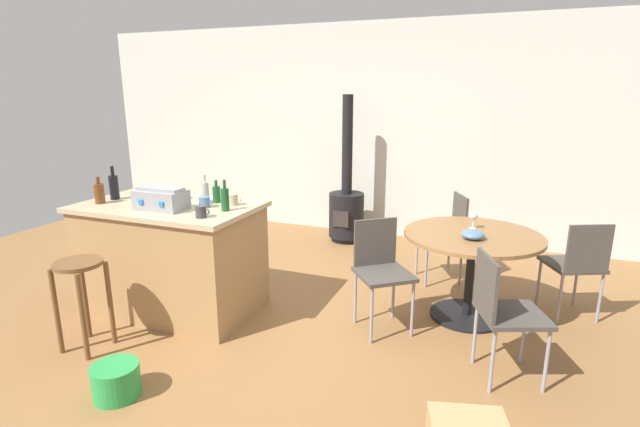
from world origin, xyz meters
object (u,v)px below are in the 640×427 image
folding_chair_near (447,230)px  cup_3 (201,212)px  folding_chair_left (502,308)px  dining_table (472,254)px  wood_stove (346,206)px  kitchen_island (172,257)px  cup_2 (179,194)px  bottle_0 (114,187)px  serving_bowl (473,235)px  bottle_1 (99,193)px  bottle_3 (216,194)px  wine_glass (473,216)px  plastic_bucket (116,381)px  bottle_2 (205,192)px  bottle_4 (225,199)px  cup_1 (233,200)px  folding_chair_right (577,262)px  toolbox (161,199)px  cup_0 (154,192)px  folding_chair_far (381,266)px  cup_4 (205,202)px

folding_chair_near → cup_3: (-1.61, -1.78, 0.46)m
folding_chair_left → dining_table: bearing=107.1°
dining_table → wood_stove: (-1.63, 1.64, -0.12)m
kitchen_island → cup_2: cup_2 is taller
bottle_0 → serving_bowl: bottle_0 is taller
dining_table → bottle_1: 3.15m
bottle_1 → bottle_3: 0.98m
wine_glass → serving_bowl: size_ratio=0.80×
folding_chair_left → cup_2: cup_2 is taller
plastic_bucket → kitchen_island: bearing=111.7°
bottle_2 → cup_3: 0.49m
bottle_2 → bottle_4: 0.35m
kitchen_island → folding_chair_left: bearing=-1.9°
cup_1 → plastic_bucket: size_ratio=0.42×
folding_chair_near → folding_chair_right: 1.20m
kitchen_island → dining_table: bearing=17.3°
toolbox → serving_bowl: toolbox is taller
bottle_1 → dining_table: bearing=17.4°
wood_stove → dining_table: bearing=-45.3°
folding_chair_near → bottle_2: bearing=-143.9°
dining_table → bottle_0: 3.10m
cup_0 → cup_1: bearing=0.5°
folding_chair_far → cup_1: cup_1 is taller
dining_table → bottle_4: bottle_4 is taller
dining_table → folding_chair_far: 0.78m
folding_chair_near → bottle_4: bearing=-135.5°
folding_chair_right → kitchen_island: bearing=-162.0°
bottle_0 → plastic_bucket: (1.02, -1.16, -0.95)m
toolbox → bottle_2: 0.37m
bottle_0 → wine_glass: bottle_0 is taller
bottle_4 → cup_3: bottle_4 is taller
bottle_3 → cup_0: 0.63m
bottle_2 → serving_bowl: 2.22m
bottle_1 → cup_4: size_ratio=1.83×
folding_chair_right → wood_stove: 2.79m
folding_chair_right → bottle_2: 3.14m
dining_table → cup_1: (-1.89, -0.58, 0.42)m
bottle_0 → serving_bowl: size_ratio=1.63×
bottle_0 → serving_bowl: (2.97, 0.62, -0.28)m
wine_glass → plastic_bucket: (-1.93, -2.08, -0.74)m
cup_1 → dining_table: bearing=17.0°
cup_4 → wine_glass: (2.04, 0.88, -0.14)m
bottle_3 → plastic_bucket: 1.66m
serving_bowl → wine_glass: bearing=94.3°
cup_1 → wine_glass: bearing=21.4°
folding_chair_far → bottle_3: bottle_3 is taller
bottle_2 → cup_2: bottle_2 is taller
folding_chair_far → cup_4: (-1.41, -0.30, 0.46)m
bottle_1 → folding_chair_near: bearing=32.3°
bottle_3 → cup_0: (-0.63, -0.04, -0.03)m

